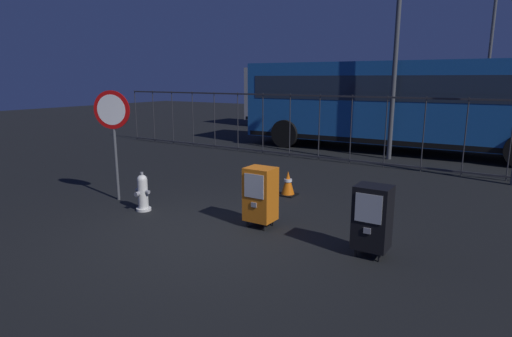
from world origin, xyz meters
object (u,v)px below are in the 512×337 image
(traffic_cone, at_px, (288,184))
(newspaper_box_primary, at_px, (372,217))
(newspaper_box_secondary, at_px, (260,194))
(bus_near, at_px, (399,101))
(fire_hydrant, at_px, (143,193))
(street_light_far_right, at_px, (492,31))
(stop_sign, at_px, (113,122))
(bus_far, at_px, (350,95))
(street_light_far_left, at_px, (398,13))

(traffic_cone, bearing_deg, newspaper_box_primary, -41.09)
(newspaper_box_secondary, height_order, bus_near, bus_near)
(fire_hydrant, bearing_deg, bus_near, 76.30)
(fire_hydrant, height_order, street_light_far_right, street_light_far_right)
(stop_sign, xyz_separation_m, bus_near, (3.29, 9.20, 0.11))
(newspaper_box_primary, xyz_separation_m, stop_sign, (-5.27, -0.03, 1.03))
(newspaper_box_primary, distance_m, newspaper_box_secondary, 1.95)
(newspaper_box_secondary, xyz_separation_m, bus_near, (-0.04, 8.99, 1.14))
(newspaper_box_secondary, xyz_separation_m, street_light_far_right, (2.00, 15.98, 3.93))
(traffic_cone, bearing_deg, bus_far, 104.18)
(newspaper_box_primary, bearing_deg, street_light_far_left, 103.36)
(street_light_far_left, bearing_deg, newspaper_box_secondary, -91.24)
(fire_hydrant, bearing_deg, traffic_cone, 53.06)
(newspaper_box_primary, bearing_deg, traffic_cone, 138.91)
(fire_hydrant, height_order, traffic_cone, fire_hydrant)
(bus_far, distance_m, street_light_far_left, 7.60)
(traffic_cone, distance_m, street_light_far_right, 14.85)
(newspaper_box_primary, height_order, street_light_far_right, street_light_far_right)
(stop_sign, bearing_deg, newspaper_box_primary, 0.30)
(bus_near, bearing_deg, newspaper_box_secondary, -91.95)
(street_light_far_left, relative_size, street_light_far_right, 0.95)
(traffic_cone, bearing_deg, street_light_far_left, 82.68)
(traffic_cone, relative_size, street_light_far_right, 0.07)
(newspaper_box_secondary, relative_size, street_light_far_right, 0.13)
(bus_far, bearing_deg, fire_hydrant, -82.95)
(newspaper_box_secondary, height_order, street_light_far_right, street_light_far_right)
(fire_hydrant, xyz_separation_m, traffic_cone, (1.81, 2.41, -0.09))
(bus_near, bearing_deg, stop_sign, -111.88)
(bus_near, xyz_separation_m, street_light_far_right, (2.04, 6.99, 2.79))
(newspaper_box_primary, xyz_separation_m, bus_far, (-5.38, 13.68, 1.14))
(newspaper_box_primary, height_order, stop_sign, stop_sign)
(street_light_far_left, bearing_deg, fire_hydrant, -107.84)
(bus_far, bearing_deg, traffic_cone, -73.28)
(fire_hydrant, bearing_deg, street_light_far_right, 75.19)
(traffic_cone, bearing_deg, bus_near, 86.04)
(newspaper_box_primary, relative_size, traffic_cone, 1.92)
(bus_far, bearing_deg, street_light_far_right, 27.10)
(bus_near, bearing_deg, street_light_far_left, -85.29)
(bus_near, bearing_deg, traffic_cone, -96.19)
(newspaper_box_secondary, bearing_deg, newspaper_box_primary, -5.41)
(bus_near, xyz_separation_m, street_light_far_left, (0.20, -1.66, 2.61))
(bus_near, bearing_deg, street_light_far_right, 71.48)
(bus_far, relative_size, street_light_far_right, 1.35)
(bus_near, xyz_separation_m, bus_far, (-3.40, 4.51, 0.00))
(bus_far, xyz_separation_m, street_light_far_left, (3.60, -6.17, 2.61))
(fire_hydrant, distance_m, newspaper_box_primary, 4.30)
(newspaper_box_primary, xyz_separation_m, bus_near, (-1.99, 9.18, 1.14))
(newspaper_box_secondary, relative_size, street_light_far_left, 0.14)
(newspaper_box_secondary, bearing_deg, bus_near, 90.28)
(stop_sign, bearing_deg, fire_hydrant, -12.80)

